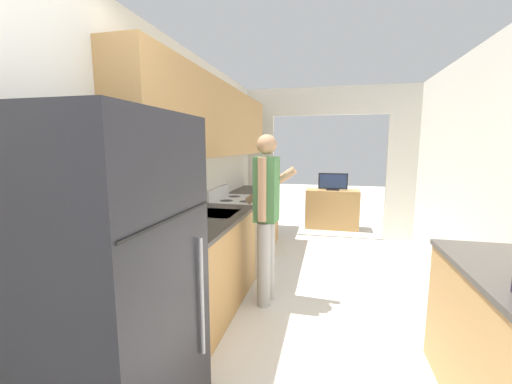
{
  "coord_description": "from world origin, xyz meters",
  "views": [
    {
      "loc": [
        0.03,
        -0.65,
        1.55
      ],
      "look_at": [
        -0.74,
        2.66,
        1.05
      ],
      "focal_mm": 22.0,
      "sensor_mm": 36.0,
      "label": 1
    }
  ],
  "objects_px": {
    "person": "(266,215)",
    "tv_cabinet": "(332,209)",
    "range_oven": "(240,232)",
    "television": "(333,182)",
    "refrigerator": "(109,288)"
  },
  "relations": [
    {
      "from": "range_oven",
      "to": "refrigerator",
      "type": "bearing_deg",
      "value": -88.78
    },
    {
      "from": "range_oven",
      "to": "television",
      "type": "distance_m",
      "value": 2.5
    },
    {
      "from": "refrigerator",
      "to": "person",
      "type": "bearing_deg",
      "value": 74.17
    },
    {
      "from": "person",
      "to": "television",
      "type": "xyz_separation_m",
      "value": [
        0.65,
        3.03,
        -0.0
      ]
    },
    {
      "from": "refrigerator",
      "to": "tv_cabinet",
      "type": "xyz_separation_m",
      "value": [
        1.11,
        4.72,
        -0.49
      ]
    },
    {
      "from": "tv_cabinet",
      "to": "refrigerator",
      "type": "bearing_deg",
      "value": -103.29
    },
    {
      "from": "refrigerator",
      "to": "range_oven",
      "type": "distance_m",
      "value": 2.54
    },
    {
      "from": "person",
      "to": "tv_cabinet",
      "type": "bearing_deg",
      "value": -7.15
    },
    {
      "from": "refrigerator",
      "to": "range_oven",
      "type": "xyz_separation_m",
      "value": [
        -0.05,
        2.51,
        -0.41
      ]
    },
    {
      "from": "refrigerator",
      "to": "range_oven",
      "type": "relative_size",
      "value": 1.67
    },
    {
      "from": "refrigerator",
      "to": "tv_cabinet",
      "type": "height_order",
      "value": "refrigerator"
    },
    {
      "from": "tv_cabinet",
      "to": "television",
      "type": "height_order",
      "value": "television"
    },
    {
      "from": "range_oven",
      "to": "person",
      "type": "distance_m",
      "value": 1.1
    },
    {
      "from": "refrigerator",
      "to": "person",
      "type": "relative_size",
      "value": 1.03
    },
    {
      "from": "tv_cabinet",
      "to": "television",
      "type": "xyz_separation_m",
      "value": [
        0.0,
        -0.04,
        0.52
      ]
    }
  ]
}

